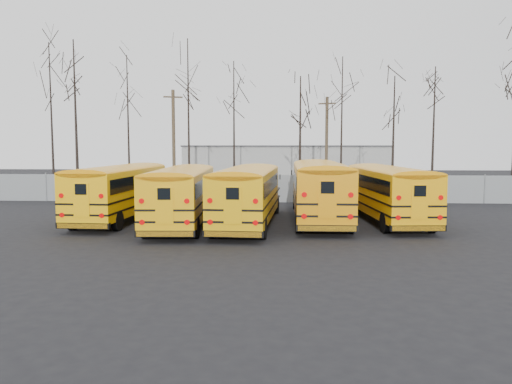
# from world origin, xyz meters

# --- Properties ---
(ground) EXTENTS (120.00, 120.00, 0.00)m
(ground) POSITION_xyz_m (0.00, 0.00, 0.00)
(ground) COLOR black
(ground) RESTS_ON ground
(fence) EXTENTS (40.00, 0.04, 2.00)m
(fence) POSITION_xyz_m (0.00, 12.00, 1.00)
(fence) COLOR gray
(fence) RESTS_ON ground
(distant_building) EXTENTS (22.00, 8.00, 4.00)m
(distant_building) POSITION_xyz_m (2.00, 32.00, 2.00)
(distant_building) COLOR #AAAAA5
(distant_building) RESTS_ON ground
(bus_a) EXTENTS (3.10, 11.19, 3.10)m
(bus_a) POSITION_xyz_m (-7.37, 2.95, 1.82)
(bus_a) COLOR black
(bus_a) RESTS_ON ground
(bus_b) EXTENTS (3.07, 11.12, 3.08)m
(bus_b) POSITION_xyz_m (-3.59, 1.11, 1.80)
(bus_b) COLOR black
(bus_b) RESTS_ON ground
(bus_c) EXTENTS (3.20, 11.26, 3.12)m
(bus_c) POSITION_xyz_m (-0.20, 1.20, 1.82)
(bus_c) COLOR black
(bus_c) RESTS_ON ground
(bus_d) EXTENTS (2.84, 11.90, 3.32)m
(bus_d) POSITION_xyz_m (3.60, 3.03, 1.94)
(bus_d) COLOR black
(bus_d) RESTS_ON ground
(bus_e) EXTENTS (3.38, 11.14, 3.07)m
(bus_e) POSITION_xyz_m (7.28, 3.03, 1.80)
(bus_e) COLOR black
(bus_e) RESTS_ON ground
(utility_pole_left) EXTENTS (1.46, 0.63, 8.52)m
(utility_pole_left) POSITION_xyz_m (-7.11, 15.50, 4.38)
(utility_pole_left) COLOR #4B3D2B
(utility_pole_left) RESTS_ON ground
(utility_pole_right) EXTENTS (1.38, 0.58, 8.02)m
(utility_pole_right) POSITION_xyz_m (5.16, 16.62, 4.12)
(utility_pole_right) COLOR #4A3B2A
(utility_pole_right) RESTS_ON ground
(tree_0) EXTENTS (0.26, 0.26, 12.77)m
(tree_0) POSITION_xyz_m (-18.04, 17.65, 6.38)
(tree_0) COLOR black
(tree_0) RESTS_ON ground
(tree_1) EXTENTS (0.26, 0.26, 12.51)m
(tree_1) POSITION_xyz_m (-15.03, 15.47, 6.25)
(tree_1) COLOR black
(tree_1) RESTS_ON ground
(tree_2) EXTENTS (0.26, 0.26, 10.95)m
(tree_2) POSITION_xyz_m (-10.24, 13.80, 5.48)
(tree_2) COLOR black
(tree_2) RESTS_ON ground
(tree_3) EXTENTS (0.26, 0.26, 12.32)m
(tree_3) POSITION_xyz_m (-5.73, 14.69, 6.16)
(tree_3) COLOR black
(tree_3) RESTS_ON ground
(tree_4) EXTENTS (0.26, 0.26, 11.03)m
(tree_4) POSITION_xyz_m (-2.44, 17.41, 5.52)
(tree_4) COLOR black
(tree_4) RESTS_ON ground
(tree_5) EXTENTS (0.26, 0.26, 9.47)m
(tree_5) POSITION_xyz_m (2.96, 15.05, 4.73)
(tree_5) COLOR black
(tree_5) RESTS_ON ground
(tree_6) EXTENTS (0.26, 0.26, 10.66)m
(tree_6) POSITION_xyz_m (5.99, 13.59, 5.33)
(tree_6) COLOR black
(tree_6) RESTS_ON ground
(tree_7) EXTENTS (0.26, 0.26, 9.36)m
(tree_7) POSITION_xyz_m (10.01, 14.45, 4.68)
(tree_7) COLOR black
(tree_7) RESTS_ON ground
(tree_8) EXTENTS (0.26, 0.26, 10.28)m
(tree_8) POSITION_xyz_m (13.52, 16.19, 5.14)
(tree_8) COLOR black
(tree_8) RESTS_ON ground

